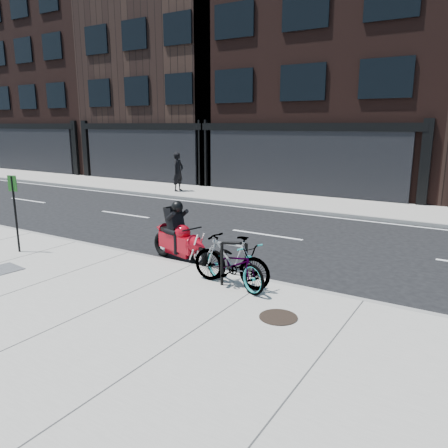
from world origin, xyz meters
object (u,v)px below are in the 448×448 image
Objects in this scene: bike_rack at (234,260)px; manhole_cover at (278,317)px; sign_post at (15,207)px; bicycle_front at (234,264)px; motorcycle at (181,238)px; utility_grate at (1,270)px; pedestrian at (178,172)px; bicycle_rear at (231,260)px.

manhole_cover is (1.42, -0.91, -0.54)m from bike_rack.
bicycle_front is at bearing -5.42° from sign_post.
motorcycle reaches higher than utility_grate.
sign_post is (-7.40, 0.09, 1.18)m from manhole_cover.
manhole_cover is at bearing -102.17° from bicycle_front.
pedestrian is at bearing 134.10° from manhole_cover.
sign_post is (-3.91, -1.79, 0.69)m from motorcycle.
bicycle_rear is at bearing -5.32° from sign_post.
bicycle_rear is 0.90× the size of sign_post.
utility_grate is at bearing -120.27° from motorcycle.
bicycle_front is 2.41× the size of utility_grate.
sign_post reaches higher than pedestrian.
bike_rack is 1.25× the size of utility_grate.
bicycle_front is at bearing 21.10° from utility_grate.
bike_rack is at bearing -5.42° from sign_post.
utility_grate is (-5.00, -1.93, -0.47)m from bicycle_front.
bicycle_front is 5.38m from utility_grate.
motorcycle is (-2.00, 0.98, -0.04)m from bicycle_rear.
bike_rack is 5.38m from utility_grate.
pedestrian is at bearing 142.85° from motorcycle.
pedestrian is 2.90× the size of manhole_cover.
sign_post is (-0.99, 1.11, 1.18)m from utility_grate.
bicycle_front is 13.32m from pedestrian.
pedestrian is 14.97m from manhole_cover.
sign_post is at bearing -140.46° from motorcycle.
motorcycle is 4.00m from manhole_cover.
pedestrian is at bearing 92.52° from sign_post.
bike_rack is 0.52× the size of bicycle_front.
bicycle_rear is 6.00m from sign_post.
manhole_cover and utility_grate have the same top height.
bike_rack is 0.07m from bicycle_rear.
sign_post reaches higher than manhole_cover.
bicycle_rear is 5.31m from utility_grate.
pedestrian is 0.96× the size of sign_post.
bicycle_rear is 2.38× the size of utility_grate.
bicycle_rear is (-0.08, 0.00, 0.06)m from bicycle_front.
manhole_cover is 0.33× the size of sign_post.
bicycle_rear is at bearing 180.00° from bike_rack.
motorcycle is at bearing -145.69° from pedestrian.
manhole_cover is at bearing -13.88° from sign_post.
bicycle_front is at bearing 90.26° from bicycle_rear.
manhole_cover is at bearing -13.45° from motorcycle.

